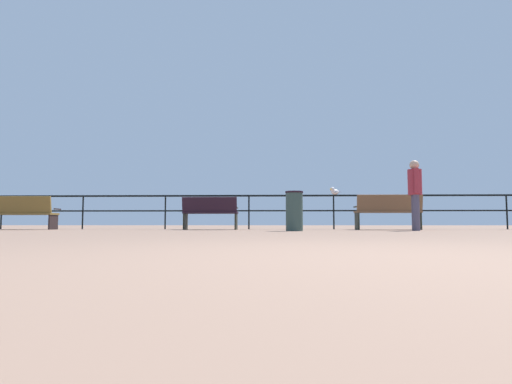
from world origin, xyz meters
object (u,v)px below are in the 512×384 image
Objects in this scene: bench_near_right at (388,210)px; seagull_on_rail at (335,191)px; bench_far_left at (22,211)px; trash_bin at (294,211)px; person_by_bench at (415,190)px; bench_near_left at (210,211)px.

seagull_on_rail is (-1.30, 0.76, 0.55)m from bench_near_right.
trash_bin is (7.34, -1.76, -0.04)m from bench_far_left.
bench_far_left is at bearing 172.81° from person_by_bench.
trash_bin is at bearing -39.48° from bench_near_left.
bench_near_right is 1.60m from seagull_on_rail.
bench_far_left is at bearing 166.49° from trash_bin.
bench_far_left is at bearing -179.86° from bench_near_left.
bench_near_right is (9.94, 0.01, 0.04)m from bench_far_left.
trash_bin is at bearing -117.21° from seagull_on_rail.
bench_near_left is 4.76m from bench_near_right.
person_by_bench is at bearing -52.92° from seagull_on_rail.
seagull_on_rail is (-1.56, 2.06, 0.13)m from person_by_bench.
seagull_on_rail reaches higher than bench_near_right.
person_by_bench reaches higher than bench_far_left.
trash_bin is at bearing -145.74° from bench_near_right.
bench_near_left is 5.20m from person_by_bench.
bench_near_left is 2.79m from trash_bin.
person_by_bench reaches higher than seagull_on_rail.
bench_near_right is 1.93× the size of trash_bin.
seagull_on_rail is 2.92m from trash_bin.
bench_far_left is 10.29m from person_by_bench.
bench_near_left is 4.04× the size of seagull_on_rail.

